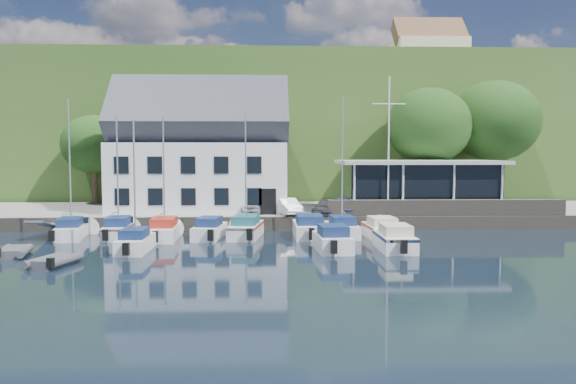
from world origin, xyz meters
The scene contains 33 objects.
ground centered at (0.00, 0.00, 0.00)m, with size 180.00×180.00×0.00m, color black.
quay centered at (0.00, 17.50, 0.50)m, with size 60.00×13.00×1.00m, color gray.
quay_face centered at (0.00, 11.00, 0.50)m, with size 60.00×0.30×1.00m, color #595247.
hillside centered at (0.00, 62.00, 8.00)m, with size 160.00×75.00×16.00m, color #2A4B1C.
field_patch centered at (8.00, 70.00, 16.15)m, with size 50.00×30.00×0.30m, color #505C2E.
farmhouse centered at (22.00, 52.00, 20.10)m, with size 10.40×7.00×8.20m, color beige, non-canonical shape.
harbor_building centered at (-7.00, 16.50, 5.35)m, with size 14.40×8.20×8.70m, color silver, non-canonical shape.
club_pavilion centered at (11.00, 16.00, 3.05)m, with size 13.20×7.20×4.10m, color black, non-canonical shape.
seawall centered at (12.00, 11.40, 1.60)m, with size 18.00×0.50×1.20m, color #595247.
gangway centered at (-16.50, 9.00, 0.00)m, with size 1.20×6.00×1.40m, color #BBBCC0, non-canonical shape.
car_silver centered at (-3.09, 13.72, 1.64)m, with size 1.50×3.74×1.27m, color silver.
car_white centered at (0.03, 12.66, 1.63)m, with size 1.34×3.83×1.26m, color white.
car_dgrey centered at (2.98, 12.66, 1.55)m, with size 1.53×3.77×1.09m, color #323337.
car_blue centered at (4.47, 13.29, 1.66)m, with size 1.53×3.87×1.33m, color #2E4A8F.
flagpole centered at (7.78, 12.62, 6.28)m, with size 2.53×0.20×10.56m, color silver, non-canonical shape.
tree_0 centered at (-17.52, 22.39, 5.11)m, with size 6.02×6.02×8.22m, color black, non-canonical shape.
tree_1 centered at (-10.87, 21.41, 6.47)m, with size 8.01×8.01×10.94m, color black, non-canonical shape.
tree_2 centered at (-3.98, 22.38, 6.59)m, with size 8.19×8.19×11.19m, color black, non-canonical shape.
tree_4 centered at (13.39, 21.37, 6.36)m, with size 7.84×7.84×10.72m, color black, non-canonical shape.
tree_5 centered at (19.95, 22.35, 6.76)m, with size 8.42×8.42×11.51m, color black, non-canonical shape.
boat_r1_0 centered at (-14.65, 7.64, 4.29)m, with size 1.81×6.23×8.59m, color silver, non-canonical shape.
boat_r1_1 centered at (-11.50, 7.60, 4.46)m, with size 1.83×6.05×8.92m, color silver, non-canonical shape.
boat_r1_2 centered at (-8.33, 7.05, 4.46)m, with size 1.90×6.72×8.93m, color silver, non-canonical shape.
boat_r1_3 centered at (-5.38, 7.22, 0.73)m, with size 1.79×5.71×1.46m, color silver, non-canonical shape.
boat_r1_4 centered at (-2.96, 7.57, 4.70)m, with size 1.98×6.55×9.40m, color silver, non-canonical shape.
boat_r1_5 centered at (1.32, 7.65, 0.77)m, with size 2.20×6.78×1.55m, color silver, non-canonical shape.
boat_r1_6 centered at (3.58, 7.70, 4.41)m, with size 1.93×5.77×8.81m, color silver, non-canonical shape.
boat_r1_7 centered at (6.18, 7.12, 0.72)m, with size 2.11×5.60×1.44m, color silver, non-canonical shape.
boat_r2_1 centered at (-9.15, 2.37, 4.22)m, with size 1.72×5.79×8.44m, color silver, non-canonical shape.
boat_r2_3 centered at (2.30, 2.21, 0.77)m, with size 2.02×5.43×1.54m, color silver, non-canonical shape.
boat_r2_4 centered at (5.99, 2.31, 0.77)m, with size 2.05×5.97×1.55m, color silver, non-canonical shape.
dinghy_0 centered at (-15.56, 1.16, 0.33)m, with size 1.68×2.80×0.65m, color #3D3D42, non-canonical shape.
dinghy_1 centered at (-12.32, -1.74, 0.32)m, with size 1.66×2.77×0.65m, color #3D3D42, non-canonical shape.
Camera 1 is at (-1.43, -30.17, 5.72)m, focal length 35.00 mm.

